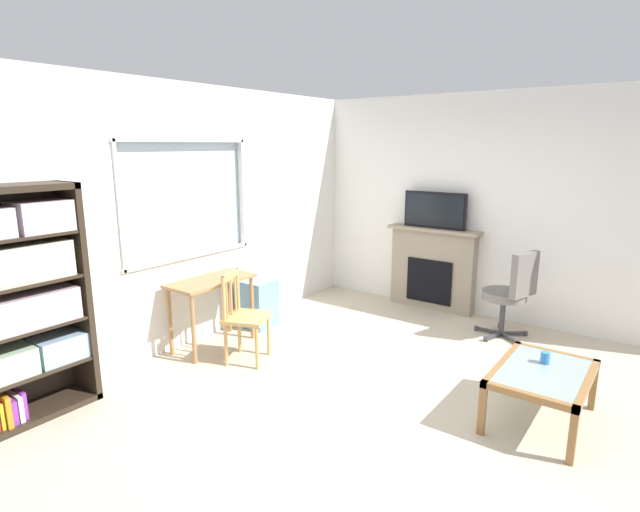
# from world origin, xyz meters

# --- Properties ---
(ground) EXTENTS (5.95, 5.80, 0.02)m
(ground) POSITION_xyz_m (0.00, 0.00, -0.01)
(ground) COLOR beige
(wall_back_with_window) EXTENTS (4.95, 0.15, 2.73)m
(wall_back_with_window) POSITION_xyz_m (0.03, 2.40, 1.34)
(wall_back_with_window) COLOR white
(wall_back_with_window) RESTS_ON ground
(wall_right) EXTENTS (0.12, 5.00, 2.73)m
(wall_right) POSITION_xyz_m (2.54, 0.00, 1.36)
(wall_right) COLOR white
(wall_right) RESTS_ON ground
(bookshelf) EXTENTS (0.90, 0.38, 1.83)m
(bookshelf) POSITION_xyz_m (-1.97, 2.15, 0.97)
(bookshelf) COLOR #2D2319
(bookshelf) RESTS_ON ground
(desk_under_window) EXTENTS (0.92, 0.46, 0.74)m
(desk_under_window) POSITION_xyz_m (-0.19, 2.05, 0.61)
(desk_under_window) COLOR #A37547
(desk_under_window) RESTS_ON ground
(wooden_chair) EXTENTS (0.54, 0.53, 0.90)m
(wooden_chair) POSITION_xyz_m (-0.25, 1.53, 0.46)
(wooden_chair) COLOR tan
(wooden_chair) RESTS_ON ground
(plastic_drawer_unit) EXTENTS (0.35, 0.40, 0.56)m
(plastic_drawer_unit) POSITION_xyz_m (0.54, 2.10, 0.28)
(plastic_drawer_unit) COLOR #72ADDB
(plastic_drawer_unit) RESTS_ON ground
(fireplace) EXTENTS (0.26, 1.21, 1.07)m
(fireplace) POSITION_xyz_m (2.38, 0.71, 0.54)
(fireplace) COLOR gray
(fireplace) RESTS_ON ground
(tv) EXTENTS (0.06, 0.82, 0.46)m
(tv) POSITION_xyz_m (2.36, 0.71, 1.30)
(tv) COLOR black
(tv) RESTS_ON fireplace
(office_chair) EXTENTS (0.58, 0.61, 1.00)m
(office_chair) POSITION_xyz_m (1.90, -0.43, 0.55)
(office_chair) COLOR slate
(office_chair) RESTS_ON ground
(coffee_table) EXTENTS (0.94, 0.66, 0.43)m
(coffee_table) POSITION_xyz_m (0.30, -1.12, 0.37)
(coffee_table) COLOR #8C9E99
(coffee_table) RESTS_ON ground
(sippy_cup) EXTENTS (0.07, 0.07, 0.09)m
(sippy_cup) POSITION_xyz_m (0.44, -1.10, 0.47)
(sippy_cup) COLOR #337FD6
(sippy_cup) RESTS_ON coffee_table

